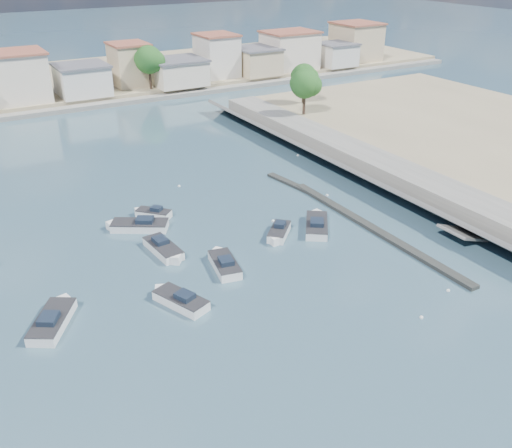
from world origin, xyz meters
The scene contains 16 objects.
ground centered at (0.00, 40.00, 0.00)m, with size 400.00×400.00×0.00m, color #2B4756.
seawall_walkway centered at (18.50, 13.00, 0.90)m, with size 5.00×90.00×1.80m, color slate.
breakwater centered at (6.90, 12.69, 0.17)m, with size 2.00×31.02×0.35m.
far_shore_land centered at (0.00, 92.00, 0.70)m, with size 160.00×40.00×1.40m, color gray.
far_shore_quay centered at (0.00, 71.00, 0.40)m, with size 160.00×2.50×0.80m, color slate.
far_town centered at (10.71, 76.92, 4.93)m, with size 113.01×12.80×8.35m.
shore_trees centered at (8.34, 68.11, 6.22)m, with size 74.56×38.32×7.92m.
motorboat_a centered at (-15.13, 7.68, 0.38)m, with size 3.48×5.27×1.48m.
motorboat_b centered at (-9.37, 10.92, 0.38)m, with size 2.79×5.33×1.48m.
motorboat_c centered at (-13.47, 22.08, 0.38)m, with size 5.90×4.77×1.48m.
motorboat_d centered at (-1.98, 13.49, 0.38)m, with size 3.91×3.93×1.48m.
motorboat_e centered at (-24.37, 10.01, 0.38)m, with size 4.61×5.61×1.48m.
motorboat_f centered at (-11.11, 23.99, 0.38)m, with size 3.53×3.64×1.48m.
motorboat_g centered at (-12.96, 15.99, 0.38)m, with size 2.31×5.61×1.48m.
motorboat_h centered at (2.35, 13.13, 0.38)m, with size 4.86×5.58×1.48m.
mooring_buoys centered at (3.41, 15.49, 0.05)m, with size 18.61×36.11×0.31m.
Camera 1 is at (-29.05, -28.35, 25.98)m, focal length 40.00 mm.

